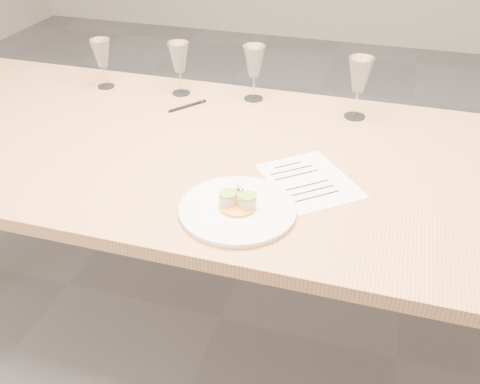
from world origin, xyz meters
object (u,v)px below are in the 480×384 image
(ballpoint_pen, at_px, (188,106))
(wine_glass_1, at_px, (179,58))
(wine_glass_3, at_px, (360,76))
(recipe_sheet, at_px, (309,181))
(dining_table, at_px, (215,167))
(dinner_plate, at_px, (238,209))
(wine_glass_2, at_px, (254,62))
(wine_glass_0, at_px, (101,54))

(ballpoint_pen, distance_m, wine_glass_1, 0.18)
(wine_glass_1, distance_m, wine_glass_3, 0.65)
(wine_glass_1, relative_size, wine_glass_3, 0.92)
(recipe_sheet, bearing_deg, wine_glass_3, 40.98)
(dining_table, height_order, wine_glass_3, wine_glass_3)
(dinner_plate, distance_m, wine_glass_3, 0.70)
(wine_glass_1, bearing_deg, wine_glass_2, 5.98)
(recipe_sheet, xyz_separation_m, wine_glass_1, (-0.57, 0.47, 0.14))
(recipe_sheet, distance_m, wine_glass_3, 0.48)
(dining_table, height_order, recipe_sheet, recipe_sheet)
(dining_table, relative_size, wine_glass_2, 12.08)
(recipe_sheet, height_order, wine_glass_0, wine_glass_0)
(wine_glass_0, height_order, wine_glass_1, wine_glass_1)
(wine_glass_1, bearing_deg, wine_glass_3, -1.57)
(wine_glass_1, height_order, wine_glass_2, wine_glass_2)
(dinner_plate, bearing_deg, wine_glass_1, 122.41)
(wine_glass_0, bearing_deg, recipe_sheet, -26.91)
(dinner_plate, distance_m, recipe_sheet, 0.25)
(dinner_plate, distance_m, wine_glass_0, 0.98)
(wine_glass_3, bearing_deg, wine_glass_0, -179.63)
(dining_table, relative_size, ballpoint_pen, 18.47)
(dinner_plate, height_order, wine_glass_0, wine_glass_0)
(ballpoint_pen, bearing_deg, wine_glass_0, 113.99)
(dining_table, bearing_deg, wine_glass_3, 41.83)
(wine_glass_0, xyz_separation_m, wine_glass_3, (0.95, 0.01, 0.02))
(wine_glass_2, bearing_deg, dining_table, -92.25)
(ballpoint_pen, xyz_separation_m, wine_glass_0, (-0.37, 0.08, 0.12))
(dinner_plate, xyz_separation_m, wine_glass_0, (-0.73, 0.65, 0.12))
(wine_glass_3, bearing_deg, wine_glass_1, 178.43)
(dining_table, bearing_deg, wine_glass_2, 87.75)
(dining_table, distance_m, wine_glass_2, 0.45)
(wine_glass_2, bearing_deg, wine_glass_1, -174.02)
(dining_table, bearing_deg, wine_glass_0, 148.57)
(recipe_sheet, distance_m, wine_glass_0, 0.99)
(dining_table, distance_m, dinner_plate, 0.36)
(ballpoint_pen, bearing_deg, wine_glass_2, -19.90)
(recipe_sheet, bearing_deg, wine_glass_1, 101.11)
(wine_glass_0, relative_size, wine_glass_1, 0.95)
(wine_glass_3, bearing_deg, dining_table, -138.17)
(dinner_plate, relative_size, wine_glass_2, 1.52)
(ballpoint_pen, height_order, wine_glass_0, wine_glass_0)
(dinner_plate, xyz_separation_m, ballpoint_pen, (-0.36, 0.56, -0.01))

